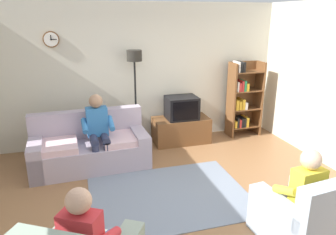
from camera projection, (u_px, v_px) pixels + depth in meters
The scene contains 11 objects.
ground_plane at pixel (181, 209), 4.23m from camera, with size 12.00×12.00×0.00m, color #8C603D.
back_wall_assembly at pixel (139, 74), 6.26m from camera, with size 6.20×0.17×2.70m.
couch at pixel (90, 149), 5.37m from camera, with size 1.93×0.95×0.90m.
tv_stand at pixel (181, 130), 6.41m from camera, with size 1.10×0.56×0.51m.
tv at pixel (182, 108), 6.25m from camera, with size 0.60×0.49×0.44m.
bookshelf at pixel (242, 99), 6.68m from camera, with size 0.68×0.36×1.58m.
floor_lamp at pixel (135, 72), 5.91m from camera, with size 0.28×0.28×1.85m.
armchair_near_bookshelf at pixel (303, 219), 3.55m from camera, with size 0.89×0.96×0.90m.
area_rug at pixel (170, 195), 4.55m from camera, with size 2.20×1.70×0.01m, color slate.
person_on_couch at pixel (98, 128), 5.19m from camera, with size 0.52×0.55×1.24m.
person_in_right_armchair at pixel (300, 190), 3.54m from camera, with size 0.54×0.57×1.12m.
Camera 1 is at (-1.19, -3.47, 2.44)m, focal length 34.18 mm.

